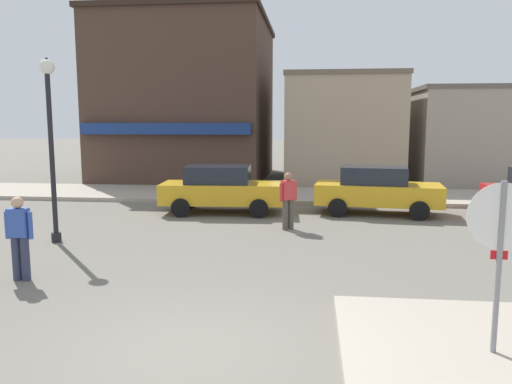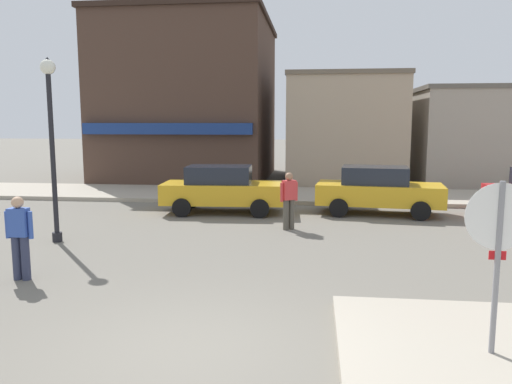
{
  "view_description": "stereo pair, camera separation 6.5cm",
  "coord_description": "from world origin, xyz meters",
  "views": [
    {
      "loc": [
        1.51,
        -6.06,
        2.99
      ],
      "look_at": [
        0.33,
        4.5,
        1.5
      ],
      "focal_mm": 35.0,
      "sensor_mm": 36.0,
      "label": 1
    },
    {
      "loc": [
        1.58,
        -6.05,
        2.99
      ],
      "look_at": [
        0.33,
        4.5,
        1.5
      ],
      "focal_mm": 35.0,
      "sensor_mm": 36.0,
      "label": 2
    }
  ],
  "objects": [
    {
      "name": "building_storefront_left_near",
      "position": [
        2.99,
        20.18,
        2.64
      ],
      "size": [
        5.57,
        7.71,
        5.28
      ],
      "color": "tan",
      "rests_on": "ground"
    },
    {
      "name": "parked_car_nearest",
      "position": [
        -1.44,
        10.07,
        0.81
      ],
      "size": [
        4.09,
        2.04,
        1.56
      ],
      "color": "gold",
      "rests_on": "ground"
    },
    {
      "name": "building_corner_shop",
      "position": [
        -5.0,
        20.41,
        4.14
      ],
      "size": [
        8.36,
        9.69,
        8.27
      ],
      "color": "#473328",
      "rests_on": "ground"
    },
    {
      "name": "pedestrian_crossing_near",
      "position": [
        0.88,
        7.68,
        0.87
      ],
      "size": [
        0.51,
        0.38,
        1.61
      ],
      "color": "#4C473D",
      "rests_on": "ground"
    },
    {
      "name": "pedestrian_crossing_far",
      "position": [
        -3.96,
        2.59,
        0.87
      ],
      "size": [
        0.55,
        0.22,
        1.61
      ],
      "color": "#2D334C",
      "rests_on": "ground"
    },
    {
      "name": "parked_car_second",
      "position": [
        3.64,
        10.41,
        0.81
      ],
      "size": [
        4.16,
        2.21,
        1.56
      ],
      "color": "gold",
      "rests_on": "ground"
    },
    {
      "name": "kerb_far",
      "position": [
        0.0,
        13.82,
        0.07
      ],
      "size": [
        80.0,
        4.0,
        0.15
      ],
      "primitive_type": "cube",
      "color": "#A89E8C",
      "rests_on": "ground"
    },
    {
      "name": "stop_sign",
      "position": [
        3.8,
        0.12,
        1.52
      ],
      "size": [
        0.82,
        0.07,
        2.3
      ],
      "color": "gray",
      "rests_on": "ground"
    },
    {
      "name": "lamp_post",
      "position": [
        -4.85,
        5.57,
        2.96
      ],
      "size": [
        0.36,
        0.36,
        4.54
      ],
      "color": "black",
      "rests_on": "ground"
    },
    {
      "name": "ground_plane",
      "position": [
        0.0,
        0.0,
        0.0
      ],
      "size": [
        160.0,
        160.0,
        0.0
      ],
      "primitive_type": "plane",
      "color": "#6B665B"
    },
    {
      "name": "building_storefront_left_mid",
      "position": [
        10.82,
        19.15,
        2.32
      ],
      "size": [
        8.89,
        5.31,
        4.63
      ],
      "color": "#9E9384",
      "rests_on": "ground"
    }
  ]
}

